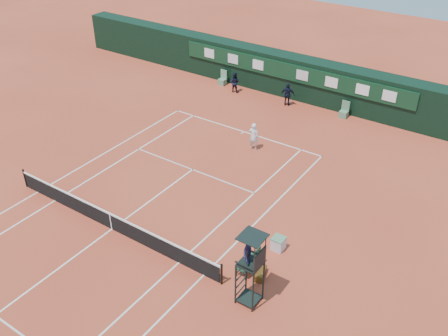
{
  "coord_description": "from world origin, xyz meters",
  "views": [
    {
      "loc": [
        14.94,
        -12.39,
        15.41
      ],
      "look_at": [
        2.45,
        6.0,
        1.2
      ],
      "focal_mm": 40.0,
      "sensor_mm": 36.0,
      "label": 1
    }
  ],
  "objects_px": {
    "tennis_net": "(111,221)",
    "player_bench": "(250,261)",
    "player": "(254,136)",
    "cooler": "(278,243)",
    "umpire_chair": "(250,255)"
  },
  "relations": [
    {
      "from": "tennis_net",
      "to": "player_bench",
      "type": "distance_m",
      "value": 7.11
    },
    {
      "from": "player_bench",
      "to": "cooler",
      "type": "xyz_separation_m",
      "value": [
        0.31,
        1.95,
        -0.27
      ]
    },
    {
      "from": "umpire_chair",
      "to": "tennis_net",
      "type": "bearing_deg",
      "value": 178.89
    },
    {
      "from": "umpire_chair",
      "to": "player_bench",
      "type": "xyz_separation_m",
      "value": [
        -0.85,
        1.45,
        -1.86
      ]
    },
    {
      "from": "player_bench",
      "to": "player",
      "type": "distance_m",
      "value": 10.52
    },
    {
      "from": "player",
      "to": "cooler",
      "type": "bearing_deg",
      "value": 122.14
    },
    {
      "from": "cooler",
      "to": "player",
      "type": "distance_m",
      "value": 9.1
    },
    {
      "from": "cooler",
      "to": "player",
      "type": "height_order",
      "value": "player"
    },
    {
      "from": "player_bench",
      "to": "player",
      "type": "bearing_deg",
      "value": 120.54
    },
    {
      "from": "umpire_chair",
      "to": "player_bench",
      "type": "relative_size",
      "value": 2.85
    },
    {
      "from": "cooler",
      "to": "player",
      "type": "xyz_separation_m",
      "value": [
        -5.66,
        7.1,
        0.55
      ]
    },
    {
      "from": "umpire_chair",
      "to": "player",
      "type": "relative_size",
      "value": 1.96
    },
    {
      "from": "player",
      "to": "player_bench",
      "type": "bearing_deg",
      "value": 114.14
    },
    {
      "from": "player_bench",
      "to": "umpire_chair",
      "type": "bearing_deg",
      "value": -59.77
    },
    {
      "from": "umpire_chair",
      "to": "player",
      "type": "xyz_separation_m",
      "value": [
        -6.19,
        10.51,
        -1.59
      ]
    }
  ]
}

